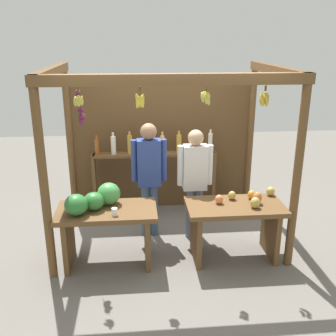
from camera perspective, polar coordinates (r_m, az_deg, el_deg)
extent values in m
plane|color=slate|center=(5.77, -0.17, -9.37)|extent=(12.00, 12.00, 0.00)
cylinder|color=brown|center=(4.51, -17.65, -2.20)|extent=(0.10, 0.10, 2.35)
cylinder|color=brown|center=(4.78, 18.30, -1.11)|extent=(0.10, 0.10, 2.35)
cylinder|color=brown|center=(6.30, -14.13, 3.98)|extent=(0.10, 0.10, 2.35)
cylinder|color=brown|center=(6.49, 11.91, 4.57)|extent=(0.10, 0.10, 2.35)
cube|color=brown|center=(4.16, 0.93, 12.79)|extent=(2.98, 0.12, 0.12)
cube|color=brown|center=(5.19, -16.70, 13.22)|extent=(0.12, 2.00, 0.12)
cube|color=brown|center=(5.42, 15.61, 13.52)|extent=(0.12, 2.00, 0.12)
cube|color=#52381E|center=(6.28, -0.92, 3.40)|extent=(2.88, 0.04, 2.11)
cylinder|color=brown|center=(4.30, -12.97, 11.05)|extent=(0.02, 0.02, 0.06)
ellipsoid|color=#D1CC4C|center=(4.32, -12.46, 9.52)|extent=(0.04, 0.08, 0.12)
ellipsoid|color=#D1CC4C|center=(4.35, -12.60, 9.59)|extent=(0.07, 0.05, 0.12)
ellipsoid|color=#D1CC4C|center=(4.35, -12.99, 9.48)|extent=(0.06, 0.04, 0.12)
ellipsoid|color=#D1CC4C|center=(4.32, -13.35, 9.44)|extent=(0.04, 0.08, 0.12)
ellipsoid|color=#D1CC4C|center=(4.30, -13.01, 9.42)|extent=(0.07, 0.06, 0.12)
ellipsoid|color=#D1CC4C|center=(4.30, -12.74, 9.67)|extent=(0.07, 0.06, 0.12)
cylinder|color=brown|center=(4.21, -4.13, 11.31)|extent=(0.02, 0.02, 0.06)
ellipsoid|color=yellow|center=(4.23, -3.72, 9.66)|extent=(0.04, 0.06, 0.14)
ellipsoid|color=yellow|center=(4.25, -3.73, 9.86)|extent=(0.05, 0.05, 0.14)
ellipsoid|color=yellow|center=(4.26, -4.06, 9.65)|extent=(0.06, 0.04, 0.14)
ellipsoid|color=yellow|center=(4.25, -4.43, 9.56)|extent=(0.06, 0.06, 0.14)
ellipsoid|color=yellow|center=(4.22, -4.46, 9.69)|extent=(0.04, 0.09, 0.14)
ellipsoid|color=yellow|center=(4.20, -4.45, 9.87)|extent=(0.06, 0.07, 0.14)
ellipsoid|color=yellow|center=(4.20, -4.09, 9.59)|extent=(0.09, 0.04, 0.14)
ellipsoid|color=yellow|center=(4.22, -3.84, 9.59)|extent=(0.06, 0.07, 0.14)
cylinder|color=brown|center=(4.47, 14.04, 11.24)|extent=(0.02, 0.02, 0.06)
ellipsoid|color=gold|center=(4.50, 14.26, 9.49)|extent=(0.04, 0.07, 0.15)
ellipsoid|color=gold|center=(4.51, 14.14, 9.81)|extent=(0.06, 0.06, 0.15)
ellipsoid|color=gold|center=(4.53, 13.79, 9.61)|extent=(0.08, 0.04, 0.15)
ellipsoid|color=gold|center=(4.50, 13.43, 9.90)|extent=(0.05, 0.05, 0.15)
ellipsoid|color=gold|center=(4.48, 13.63, 9.59)|extent=(0.04, 0.08, 0.15)
ellipsoid|color=gold|center=(4.45, 13.59, 9.61)|extent=(0.06, 0.06, 0.15)
ellipsoid|color=gold|center=(4.45, 14.13, 9.80)|extent=(0.07, 0.04, 0.15)
ellipsoid|color=gold|center=(4.47, 14.22, 9.81)|extent=(0.07, 0.07, 0.15)
cylinder|color=brown|center=(4.33, 5.61, 11.48)|extent=(0.02, 0.02, 0.06)
ellipsoid|color=#D1CC4C|center=(4.35, 5.85, 10.21)|extent=(0.04, 0.06, 0.12)
ellipsoid|color=#D1CC4C|center=(4.39, 5.81, 9.90)|extent=(0.07, 0.07, 0.13)
ellipsoid|color=#D1CC4C|center=(4.39, 5.36, 10.31)|extent=(0.06, 0.04, 0.12)
ellipsoid|color=#D1CC4C|center=(4.35, 5.20, 10.33)|extent=(0.05, 0.07, 0.13)
ellipsoid|color=#D1CC4C|center=(4.33, 5.07, 10.24)|extent=(0.05, 0.08, 0.13)
ellipsoid|color=#D1CC4C|center=(4.31, 5.60, 9.99)|extent=(0.06, 0.04, 0.12)
ellipsoid|color=#D1CC4C|center=(4.33, 5.89, 9.79)|extent=(0.06, 0.05, 0.13)
cylinder|color=#4C422D|center=(4.54, -12.86, 8.31)|extent=(0.01, 0.01, 0.55)
sphere|color=#601E42|center=(4.53, -13.01, 10.77)|extent=(0.06, 0.06, 0.06)
sphere|color=#47142D|center=(4.53, -13.02, 10.12)|extent=(0.06, 0.06, 0.06)
sphere|color=#511938|center=(4.53, -12.54, 9.32)|extent=(0.07, 0.07, 0.07)
sphere|color=#511938|center=(4.54, -12.68, 8.29)|extent=(0.07, 0.07, 0.07)
sphere|color=#601E42|center=(4.57, -12.39, 7.36)|extent=(0.07, 0.07, 0.07)
sphere|color=#511938|center=(4.54, -12.49, 7.17)|extent=(0.07, 0.07, 0.07)
sphere|color=#601E42|center=(4.54, -12.55, 6.51)|extent=(0.06, 0.06, 0.06)
cube|color=brown|center=(4.82, -8.93, -6.27)|extent=(1.21, 0.64, 0.06)
cube|color=brown|center=(5.04, -14.30, -10.13)|extent=(0.06, 0.58, 0.67)
cube|color=brown|center=(4.97, -3.06, -9.95)|extent=(0.06, 0.58, 0.67)
ellipsoid|color=#2D7533|center=(4.78, -10.77, -4.77)|extent=(0.33, 0.33, 0.22)
ellipsoid|color=#2D7533|center=(4.68, -13.25, -5.24)|extent=(0.38, 0.38, 0.25)
ellipsoid|color=#429347|center=(4.89, -8.62, -3.71)|extent=(0.30, 0.30, 0.27)
cylinder|color=white|center=(4.61, -7.81, -6.34)|extent=(0.07, 0.07, 0.09)
cube|color=brown|center=(4.95, 9.74, -5.58)|extent=(1.21, 0.64, 0.06)
cube|color=brown|center=(5.02, 4.08, -9.65)|extent=(0.06, 0.58, 0.67)
cube|color=brown|center=(5.25, 14.70, -8.92)|extent=(0.06, 0.58, 0.67)
ellipsoid|color=#B79E47|center=(4.87, 12.59, -4.96)|extent=(0.17, 0.17, 0.14)
ellipsoid|color=#B79E47|center=(5.29, 14.72, -3.29)|extent=(0.13, 0.13, 0.12)
ellipsoid|color=#CC7038|center=(4.99, 12.86, -4.27)|extent=(0.12, 0.12, 0.15)
ellipsoid|color=#B79E47|center=(5.06, 9.31, -3.96)|extent=(0.13, 0.13, 0.11)
ellipsoid|color=gold|center=(5.12, 12.06, -3.82)|extent=(0.12, 0.12, 0.12)
ellipsoid|color=#E07F47|center=(4.92, 7.46, -4.53)|extent=(0.12, 0.12, 0.12)
cube|color=brown|center=(6.23, -10.61, -2.46)|extent=(0.05, 0.20, 1.00)
cube|color=brown|center=(6.31, 6.54, -1.95)|extent=(0.05, 0.20, 1.00)
cube|color=brown|center=(6.05, -2.02, 2.02)|extent=(1.87, 0.22, 0.04)
cylinder|color=#994C1E|center=(6.03, -10.34, 3.07)|extent=(0.06, 0.06, 0.24)
cylinder|color=#994C1E|center=(5.99, -10.43, 4.46)|extent=(0.03, 0.03, 0.06)
cylinder|color=silver|center=(6.00, -7.97, 3.31)|extent=(0.08, 0.08, 0.28)
cylinder|color=silver|center=(5.96, -8.04, 4.87)|extent=(0.03, 0.03, 0.06)
cylinder|color=gold|center=(5.99, -5.60, 3.41)|extent=(0.07, 0.07, 0.28)
cylinder|color=gold|center=(5.95, -5.65, 5.02)|extent=(0.03, 0.03, 0.06)
cylinder|color=#D8B266|center=(6.00, -3.28, 3.50)|extent=(0.08, 0.08, 0.29)
cylinder|color=#D8B266|center=(5.95, -3.31, 5.12)|extent=(0.04, 0.04, 0.06)
cylinder|color=#D8B266|center=(6.01, -0.83, 3.47)|extent=(0.07, 0.07, 0.27)
cylinder|color=#D8B266|center=(5.97, -0.84, 4.99)|extent=(0.03, 0.03, 0.06)
cylinder|color=gold|center=(6.03, 1.60, 3.57)|extent=(0.08, 0.08, 0.28)
cylinder|color=gold|center=(5.99, 1.61, 5.14)|extent=(0.04, 0.04, 0.06)
cylinder|color=#994C1E|center=(6.07, 3.94, 3.43)|extent=(0.06, 0.06, 0.24)
cylinder|color=#994C1E|center=(6.03, 3.98, 4.80)|extent=(0.03, 0.03, 0.06)
cylinder|color=silver|center=(6.10, 6.16, 3.71)|extent=(0.07, 0.07, 0.29)
cylinder|color=silver|center=(6.06, 6.21, 5.32)|extent=(0.03, 0.03, 0.06)
cylinder|color=#3E597A|center=(5.56, -3.29, -6.16)|extent=(0.11, 0.11, 0.76)
cylinder|color=#3E597A|center=(5.56, -2.05, -6.12)|extent=(0.11, 0.11, 0.76)
cube|color=#2D428C|center=(5.30, -2.79, 0.78)|extent=(0.32, 0.19, 0.64)
cylinder|color=#2D428C|center=(5.29, -4.96, 1.05)|extent=(0.08, 0.08, 0.58)
cylinder|color=#2D428C|center=(5.30, -0.63, 1.17)|extent=(0.08, 0.08, 0.58)
sphere|color=#997051|center=(5.18, -2.86, 5.33)|extent=(0.22, 0.22, 0.22)
cylinder|color=slate|center=(5.52, 3.19, -6.55)|extent=(0.11, 0.11, 0.73)
cylinder|color=slate|center=(5.53, 4.43, -6.50)|extent=(0.11, 0.11, 0.73)
cube|color=white|center=(5.27, 3.96, 0.09)|extent=(0.32, 0.19, 0.62)
cylinder|color=white|center=(5.24, 1.81, 0.35)|extent=(0.08, 0.08, 0.55)
cylinder|color=white|center=(5.30, 6.11, 0.46)|extent=(0.08, 0.08, 0.55)
sphere|color=tan|center=(5.16, 4.07, 4.44)|extent=(0.21, 0.21, 0.21)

